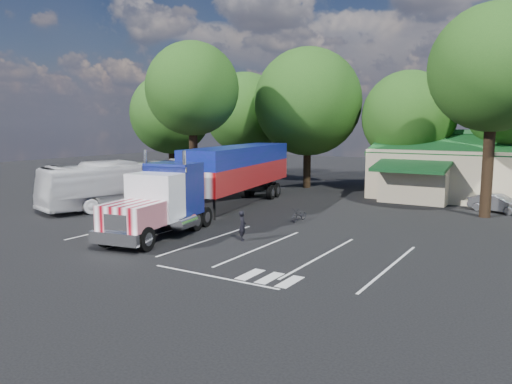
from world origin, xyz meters
The scene contains 12 objects.
ground centered at (0.00, 0.00, 0.00)m, with size 120.00×120.00×0.00m, color black.
tree_row_a centered at (-22.00, 16.50, 7.16)m, with size 9.00×9.00×11.68m.
tree_row_b centered at (-13.00, 17.80, 7.13)m, with size 8.40×8.40×11.35m.
tree_row_c centered at (-5.00, 16.20, 8.04)m, with size 10.00×10.00×13.05m.
tree_row_d centered at (4.00, 17.50, 6.58)m, with size 8.00×8.00×10.60m.
tree_near_left centered at (-10.50, 6.00, 8.81)m, with size 7.60×7.60×12.65m.
tree_near_right centered at (11.50, 8.50, 9.46)m, with size 8.00×8.00×13.50m.
semi_truck centered at (-4.17, 1.24, 2.61)m, with size 6.49×22.18×4.62m.
woman centered at (1.60, -5.19, 0.78)m, with size 0.57×0.38×1.57m, color black.
bicycle centered at (1.80, 1.00, 0.41)m, with size 0.55×1.57×0.82m, color black.
tour_bus centered at (-11.56, -0.72, 1.68)m, with size 2.83×12.09×3.37m, color silver.
silver_sedan centered at (12.00, 10.92, 0.62)m, with size 1.32×3.77×1.24m, color #989B9F.
Camera 1 is at (15.46, -26.49, 6.05)m, focal length 35.00 mm.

